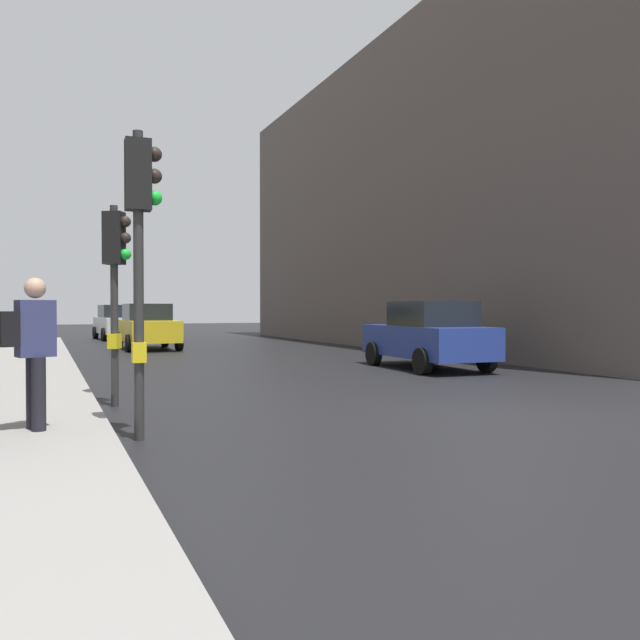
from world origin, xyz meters
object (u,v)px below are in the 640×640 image
(traffic_light_near_left, at_px, (140,227))
(car_white_compact, at_px, (118,322))
(traffic_light_near_right, at_px, (116,268))
(car_blue_van, at_px, (428,335))
(car_yellow_taxi, at_px, (148,327))
(pedestrian_with_grey_backpack, at_px, (31,344))

(traffic_light_near_left, bearing_deg, car_white_compact, 84.73)
(traffic_light_near_right, relative_size, car_blue_van, 0.75)
(car_yellow_taxi, height_order, car_blue_van, same)
(traffic_light_near_right, bearing_deg, car_yellow_taxi, 79.74)
(traffic_light_near_left, height_order, car_yellow_taxi, traffic_light_near_left)
(car_white_compact, height_order, car_yellow_taxi, same)
(traffic_light_near_right, height_order, pedestrian_with_grey_backpack, traffic_light_near_right)
(car_white_compact, bearing_deg, car_yellow_taxi, -88.35)
(car_yellow_taxi, xyz_separation_m, car_blue_van, (5.49, -11.15, 0.00))
(car_white_compact, bearing_deg, car_blue_van, -73.72)
(car_white_compact, distance_m, car_blue_van, 20.47)
(car_blue_van, bearing_deg, car_yellow_taxi, 116.23)
(car_white_compact, xyz_separation_m, car_blue_van, (5.74, -19.65, 0.00))
(car_yellow_taxi, height_order, pedestrian_with_grey_backpack, pedestrian_with_grey_backpack)
(car_blue_van, bearing_deg, traffic_light_near_left, -142.51)
(car_yellow_taxi, distance_m, pedestrian_with_grey_backpack, 17.53)
(traffic_light_near_left, relative_size, car_white_compact, 0.85)
(car_yellow_taxi, bearing_deg, car_blue_van, -63.77)
(traffic_light_near_right, distance_m, car_white_compact, 23.22)
(traffic_light_near_left, distance_m, pedestrian_with_grey_backpack, 1.84)
(car_yellow_taxi, xyz_separation_m, pedestrian_with_grey_backpack, (-3.83, -17.10, 0.29))
(traffic_light_near_left, bearing_deg, pedestrian_with_grey_backpack, 166.65)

